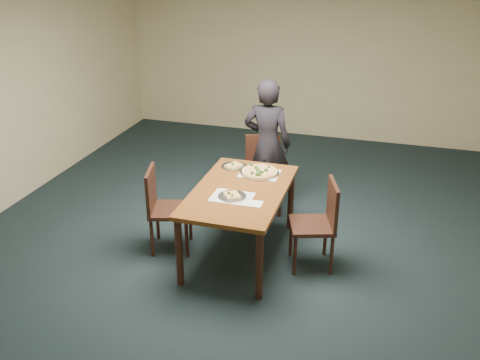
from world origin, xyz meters
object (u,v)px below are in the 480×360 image
(dining_table, at_px, (240,197))
(pizza_pan, at_px, (260,171))
(chair_right, at_px, (320,220))
(diner, at_px, (267,144))
(slice_plate_near, at_px, (232,196))
(chair_left, at_px, (163,205))
(chair_far, at_px, (263,169))
(slice_plate_far, at_px, (234,166))

(dining_table, xyz_separation_m, pizza_pan, (0.09, 0.43, 0.12))
(chair_right, xyz_separation_m, diner, (-0.85, 1.21, 0.28))
(slice_plate_near, bearing_deg, diner, 90.45)
(chair_left, distance_m, diner, 1.59)
(diner, bearing_deg, pizza_pan, 99.12)
(diner, distance_m, pizza_pan, 0.82)
(dining_table, distance_m, diner, 1.25)
(chair_far, xyz_separation_m, pizza_pan, (0.13, -0.67, 0.26))
(dining_table, relative_size, chair_left, 1.65)
(dining_table, relative_size, slice_plate_near, 5.36)
(diner, bearing_deg, chair_far, 88.03)
(chair_left, xyz_separation_m, slice_plate_near, (0.78, -0.08, 0.25))
(diner, height_order, pizza_pan, diner)
(chair_left, bearing_deg, pizza_pan, -73.91)
(chair_far, bearing_deg, chair_right, -71.07)
(chair_left, relative_size, slice_plate_near, 3.25)
(chair_left, relative_size, diner, 0.58)
(chair_right, xyz_separation_m, slice_plate_far, (-1.05, 0.50, 0.25))
(chair_right, height_order, slice_plate_near, chair_right)
(chair_right, height_order, diner, diner)
(slice_plate_near, xyz_separation_m, slice_plate_far, (-0.21, 0.72, -0.00))
(slice_plate_far, bearing_deg, chair_far, 71.63)
(chair_left, height_order, slice_plate_far, chair_left)
(chair_far, xyz_separation_m, diner, (0.01, 0.13, 0.28))
(chair_left, distance_m, slice_plate_far, 0.90)
(chair_far, distance_m, slice_plate_near, 1.32)
(chair_right, height_order, pizza_pan, chair_right)
(chair_left, distance_m, chair_right, 1.63)
(diner, xyz_separation_m, pizza_pan, (0.12, -0.81, -0.02))
(dining_table, height_order, chair_far, chair_far)
(pizza_pan, bearing_deg, chair_far, 100.71)
(dining_table, xyz_separation_m, chair_left, (-0.81, -0.12, -0.14))
(chair_far, distance_m, slice_plate_far, 0.66)
(pizza_pan, relative_size, slice_plate_near, 1.50)
(chair_right, height_order, slice_plate_far, chair_right)
(dining_table, relative_size, chair_far, 1.65)
(diner, xyz_separation_m, slice_plate_far, (-0.20, -0.71, -0.03))
(chair_far, bearing_deg, slice_plate_near, -108.80)
(chair_far, bearing_deg, dining_table, -107.53)
(chair_far, xyz_separation_m, slice_plate_far, (-0.19, -0.58, 0.25))
(pizza_pan, bearing_deg, dining_table, -101.50)
(slice_plate_near, bearing_deg, pizza_pan, 80.04)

